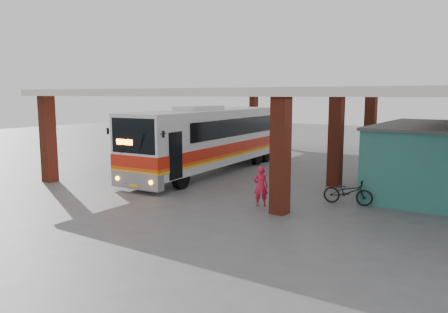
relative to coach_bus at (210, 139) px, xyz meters
name	(u,v)px	position (x,y,z in m)	size (l,w,h in m)	color
ground	(250,189)	(4.27, -2.75, -1.89)	(90.00, 90.00, 0.00)	#515154
brick_columns	(320,136)	(5.70, 2.25, 0.29)	(20.10, 21.60, 4.35)	maroon
canopy_roof	(315,93)	(4.77, 3.75, 2.61)	(21.00, 23.00, 0.30)	silver
shop_building	(441,159)	(11.77, 1.25, -0.32)	(5.20, 8.20, 3.11)	#307870
coach_bus	(210,139)	(0.00, 0.00, 0.00)	(3.56, 13.19, 3.80)	silver
motorcycle	(348,192)	(8.97, -2.99, -1.37)	(0.69, 1.97, 1.03)	black
pedestrian	(261,186)	(6.16, -5.18, -1.09)	(0.58, 0.38, 1.60)	red
red_chair	(393,173)	(9.31, 3.33, -1.52)	(0.55, 0.55, 0.80)	red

